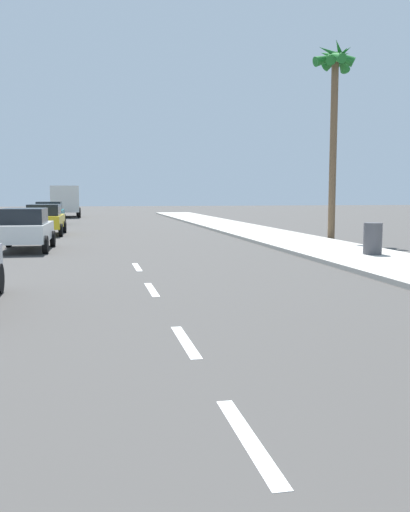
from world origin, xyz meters
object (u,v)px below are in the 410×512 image
(parked_car_white, at_px, (25,228))
(parked_car_yellow, at_px, (45,219))
(parked_car_teal, at_px, (50,212))
(palm_tree_far, at_px, (335,81))
(delivery_truck, at_px, (65,200))
(trash_bin_far, at_px, (373,239))

(parked_car_white, height_order, parked_car_yellow, same)
(parked_car_teal, relative_size, palm_tree_far, 0.49)
(delivery_truck, distance_m, trash_bin_far, 37.63)
(parked_car_teal, height_order, delivery_truck, delivery_truck)
(delivery_truck, xyz_separation_m, palm_tree_far, (12.90, -28.92, 5.53))
(trash_bin_far, bearing_deg, parked_car_teal, 116.73)
(delivery_truck, height_order, trash_bin_far, delivery_truck)
(parked_car_teal, bearing_deg, parked_car_white, -89.08)
(parked_car_yellow, distance_m, delivery_truck, 22.77)
(parked_car_yellow, height_order, palm_tree_far, palm_tree_far)
(parked_car_teal, height_order, palm_tree_far, palm_tree_far)
(trash_bin_far, bearing_deg, parked_car_white, 156.37)
(delivery_truck, relative_size, trash_bin_far, 6.20)
(parked_car_white, distance_m, parked_car_teal, 18.29)
(delivery_truck, xyz_separation_m, trash_bin_far, (11.23, -35.91, -0.85))
(trash_bin_far, bearing_deg, palm_tree_far, 76.54)
(parked_car_yellow, height_order, parked_car_teal, same)
(delivery_truck, relative_size, palm_tree_far, 0.72)
(palm_tree_far, relative_size, trash_bin_far, 8.64)
(palm_tree_far, bearing_deg, parked_car_teal, 129.44)
(parked_car_white, distance_m, parked_car_yellow, 8.17)
(parked_car_yellow, xyz_separation_m, palm_tree_far, (12.95, -6.15, 6.20))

